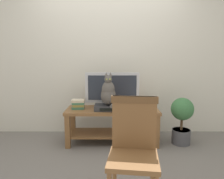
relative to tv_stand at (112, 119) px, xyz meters
The scene contains 9 objects.
ground_plane 0.71m from the tv_stand, 95.42° to the right, with size 12.00×12.00×0.00m, color slate.
back_wall 1.16m from the tv_stand, 96.25° to the left, with size 7.00×0.12×2.80m, color beige.
tv_stand is the anchor object (origin of this frame).
tv 0.45m from the tv_stand, 89.98° to the left, with size 0.81×0.20×0.53m.
media_box 0.21m from the tv_stand, 128.82° to the right, with size 0.40×0.27×0.08m.
cat 0.42m from the tv_stand, 123.12° to the right, with size 0.22×0.35×0.48m.
wooden_chair 1.39m from the tv_stand, 82.48° to the right, with size 0.46×0.46×0.94m.
book_stack 0.56m from the tv_stand, behind, with size 0.20×0.18×0.13m.
potted_plant 1.03m from the tv_stand, ahead, with size 0.33×0.33×0.69m.
Camera 1 is at (0.05, -2.47, 1.27)m, focal length 34.03 mm.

